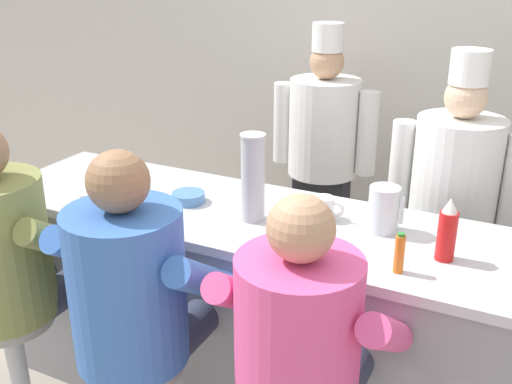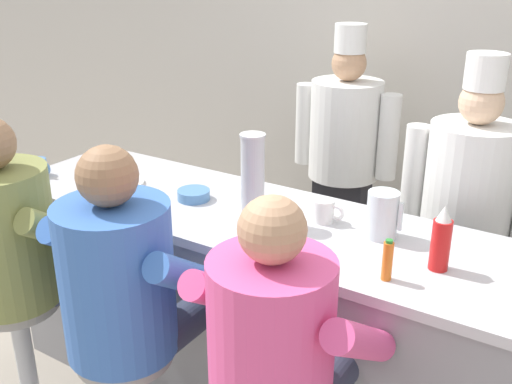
# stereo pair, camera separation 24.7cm
# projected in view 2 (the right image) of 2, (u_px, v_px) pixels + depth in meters

# --- Properties ---
(wall_back) EXTENTS (10.00, 0.06, 2.70)m
(wall_back) POSITION_uv_depth(u_px,v_px,m) (440.00, 71.00, 3.60)
(wall_back) COLOR beige
(wall_back) RESTS_ON ground_plane
(diner_counter) EXTENTS (3.00, 0.70, 0.97)m
(diner_counter) POSITION_uv_depth(u_px,v_px,m) (303.00, 328.00, 2.62)
(diner_counter) COLOR gray
(diner_counter) RESTS_ON ground_plane
(ketchup_bottle_red) EXTENTS (0.07, 0.07, 0.24)m
(ketchup_bottle_red) POSITION_uv_depth(u_px,v_px,m) (441.00, 240.00, 2.08)
(ketchup_bottle_red) COLOR red
(ketchup_bottle_red) RESTS_ON diner_counter
(hot_sauce_bottle_orange) EXTENTS (0.04, 0.04, 0.15)m
(hot_sauce_bottle_orange) POSITION_uv_depth(u_px,v_px,m) (387.00, 260.00, 2.02)
(hot_sauce_bottle_orange) COLOR orange
(hot_sauce_bottle_orange) RESTS_ON diner_counter
(water_pitcher_clear) EXTENTS (0.14, 0.12, 0.19)m
(water_pitcher_clear) POSITION_uv_depth(u_px,v_px,m) (382.00, 215.00, 2.32)
(water_pitcher_clear) COLOR silver
(water_pitcher_clear) RESTS_ON diner_counter
(breakfast_plate) EXTENTS (0.26, 0.26, 0.05)m
(breakfast_plate) POSITION_uv_depth(u_px,v_px,m) (117.00, 182.00, 2.88)
(breakfast_plate) COLOR white
(breakfast_plate) RESTS_ON diner_counter
(cereal_bowl) EXTENTS (0.15, 0.15, 0.05)m
(cereal_bowl) POSITION_uv_depth(u_px,v_px,m) (194.00, 195.00, 2.71)
(cereal_bowl) COLOR #4C7FB7
(cereal_bowl) RESTS_ON diner_counter
(coffee_mug_blue) EXTENTS (0.14, 0.09, 0.09)m
(coffee_mug_blue) POSITION_uv_depth(u_px,v_px,m) (39.00, 167.00, 2.99)
(coffee_mug_blue) COLOR #4C7AB2
(coffee_mug_blue) RESTS_ON diner_counter
(coffee_mug_white) EXTENTS (0.14, 0.09, 0.10)m
(coffee_mug_white) POSITION_uv_depth(u_px,v_px,m) (325.00, 211.00, 2.47)
(coffee_mug_white) COLOR white
(coffee_mug_white) RESTS_ON diner_counter
(cup_stack_steel) EXTENTS (0.10, 0.10, 0.37)m
(cup_stack_steel) POSITION_uv_depth(u_px,v_px,m) (253.00, 178.00, 2.44)
(cup_stack_steel) COLOR #B7BABF
(cup_stack_steel) RESTS_ON diner_counter
(diner_seated_olive) EXTENTS (0.63, 0.62, 1.43)m
(diner_seated_olive) POSITION_uv_depth(u_px,v_px,m) (13.00, 244.00, 2.52)
(diner_seated_olive) COLOR #B2B5BA
(diner_seated_olive) RESTS_ON ground_plane
(diner_seated_blue) EXTENTS (0.63, 0.62, 1.42)m
(diner_seated_blue) POSITION_uv_depth(u_px,v_px,m) (125.00, 287.00, 2.20)
(diner_seated_blue) COLOR #B2B5BA
(diner_seated_blue) RESTS_ON ground_plane
(diner_seated_pink) EXTENTS (0.60, 0.59, 1.38)m
(diner_seated_pink) POSITION_uv_depth(u_px,v_px,m) (276.00, 350.00, 1.88)
(diner_seated_pink) COLOR #B2B5BA
(diner_seated_pink) RESTS_ON ground_plane
(cook_in_whites_near) EXTENTS (0.64, 0.41, 1.65)m
(cook_in_whites_near) POSITION_uv_depth(u_px,v_px,m) (344.00, 153.00, 3.54)
(cook_in_whites_near) COLOR #232328
(cook_in_whites_near) RESTS_ON ground_plane
(cook_in_whites_far) EXTENTS (0.63, 0.41, 1.62)m
(cook_in_whites_far) POSITION_uv_depth(u_px,v_px,m) (466.00, 212.00, 2.78)
(cook_in_whites_far) COLOR #232328
(cook_in_whites_far) RESTS_ON ground_plane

